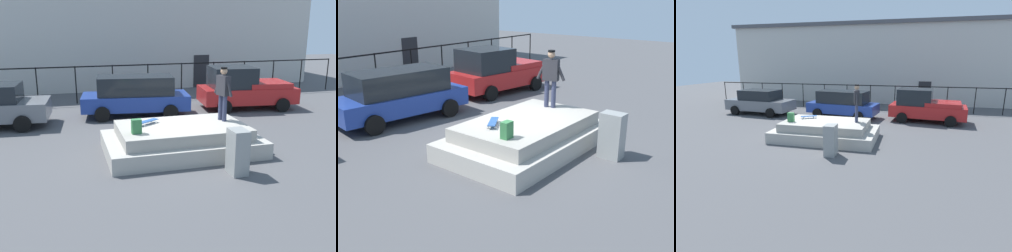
# 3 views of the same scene
# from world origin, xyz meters

# --- Properties ---
(ground_plane) EXTENTS (60.00, 60.00, 0.00)m
(ground_plane) POSITION_xyz_m (0.00, 0.00, 0.00)
(ground_plane) COLOR #4C4C4F
(concrete_ledge) EXTENTS (4.81, 2.90, 0.87)m
(concrete_ledge) POSITION_xyz_m (0.09, -0.36, 0.40)
(concrete_ledge) COLOR #ADA89E
(concrete_ledge) RESTS_ON ground_plane
(skateboarder) EXTENTS (0.34, 0.90, 1.73)m
(skateboarder) POSITION_xyz_m (1.54, -0.16, 1.88)
(skateboarder) COLOR #2D334C
(skateboarder) RESTS_ON concrete_ledge
(skateboard) EXTENTS (0.76, 0.59, 0.12)m
(skateboard) POSITION_xyz_m (-0.92, 0.02, 0.97)
(skateboard) COLOR #264C8C
(skateboard) RESTS_ON concrete_ledge
(backpack) EXTENTS (0.29, 0.21, 0.42)m
(backpack) POSITION_xyz_m (-1.45, -0.87, 1.09)
(backpack) COLOR #33723F
(backpack) RESTS_ON concrete_ledge
(car_blue_hatchback_mid) EXTENTS (4.78, 2.51, 1.75)m
(car_blue_hatchback_mid) POSITION_xyz_m (-0.40, 4.72, 0.92)
(car_blue_hatchback_mid) COLOR navy
(car_blue_hatchback_mid) RESTS_ON ground_plane
(car_red_pickup_far) EXTENTS (4.63, 2.64, 1.98)m
(car_red_pickup_far) POSITION_xyz_m (4.79, 4.77, 0.97)
(car_red_pickup_far) COLOR #B21E1E
(car_red_pickup_far) RESTS_ON ground_plane
(utility_box) EXTENTS (0.44, 0.60, 1.24)m
(utility_box) POSITION_xyz_m (0.99, -2.48, 0.62)
(utility_box) COLOR gray
(utility_box) RESTS_ON ground_plane
(fence_row) EXTENTS (24.06, 0.06, 1.88)m
(fence_row) POSITION_xyz_m (0.00, 8.04, 1.28)
(fence_row) COLOR black
(fence_row) RESTS_ON ground_plane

